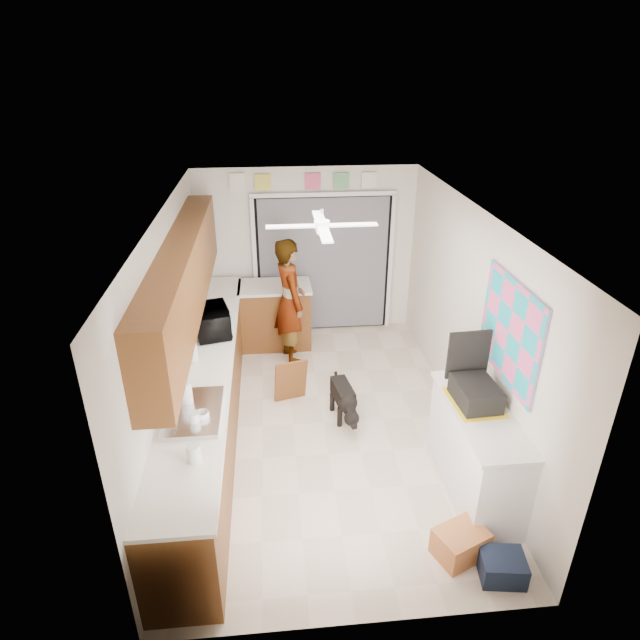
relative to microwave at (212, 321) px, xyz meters
name	(u,v)px	position (x,y,z in m)	size (l,w,h in m)	color
floor	(323,423)	(1.25, -0.60, -1.10)	(5.00, 5.00, 0.00)	beige
ceiling	(324,213)	(1.25, -0.60, 1.40)	(5.00, 5.00, 0.00)	white
wall_back	(307,252)	(1.25, 1.90, 0.15)	(3.20, 3.20, 0.00)	silver
wall_front	(362,501)	(1.25, -3.10, 0.15)	(3.20, 3.20, 0.00)	silver
wall_left	(172,335)	(-0.35, -0.60, 0.15)	(5.00, 5.00, 0.00)	silver
wall_right	(468,322)	(2.85, -0.60, 0.15)	(5.00, 5.00, 0.00)	silver
left_base_cabinets	(208,397)	(-0.05, -0.60, -0.65)	(0.60, 4.80, 0.90)	brown
left_countertop	(205,360)	(-0.04, -0.60, -0.18)	(0.62, 4.80, 0.04)	white
upper_cabinets	(184,278)	(-0.19, -0.40, 0.70)	(0.32, 4.00, 0.80)	brown
sink_basin	(194,413)	(-0.04, -1.60, -0.14)	(0.50, 0.76, 0.06)	silver
faucet	(171,405)	(-0.23, -1.60, -0.05)	(0.03, 0.03, 0.22)	silver
peninsula_base	(276,316)	(0.75, 1.40, -0.65)	(1.00, 0.60, 0.90)	brown
peninsula_top	(274,287)	(0.75, 1.40, -0.18)	(1.04, 0.64, 0.04)	white
back_opening_recess	(323,265)	(1.50, 1.87, -0.05)	(2.00, 0.06, 2.10)	black
curtain_panel	(324,266)	(1.50, 1.83, -0.05)	(1.90, 0.03, 2.05)	gray
door_trim_left	(255,268)	(0.48, 1.84, -0.05)	(0.06, 0.04, 2.10)	white
door_trim_right	(390,263)	(2.52, 1.84, -0.05)	(0.06, 0.04, 2.10)	white
door_trim_head	(324,194)	(1.50, 1.84, 1.02)	(2.10, 0.04, 0.06)	white
header_frame_0	(263,182)	(0.65, 1.87, 1.20)	(0.22, 0.02, 0.22)	#D3D346
header_frame_2	(313,181)	(1.35, 1.87, 1.20)	(0.22, 0.02, 0.22)	#D95172
header_frame_3	(341,181)	(1.75, 1.87, 1.20)	(0.22, 0.02, 0.22)	#5FA668
header_frame_4	(369,180)	(2.15, 1.87, 1.20)	(0.22, 0.02, 0.22)	white
route66_sign	(237,183)	(0.30, 1.87, 1.20)	(0.22, 0.02, 0.26)	silver
right_counter_base	(476,453)	(2.60, -1.80, -0.65)	(0.50, 1.40, 0.90)	white
right_counter_top	(481,413)	(2.59, -1.80, -0.18)	(0.54, 1.44, 0.04)	white
abstract_painting	(510,331)	(2.83, -1.60, 0.55)	(0.03, 1.15, 0.95)	#F45A9B
ceiling_fan	(322,226)	(1.25, -0.40, 1.22)	(1.14, 1.14, 0.24)	white
microwave	(212,321)	(0.00, 0.00, 0.00)	(0.57, 0.39, 0.31)	black
soap_bottle	(192,348)	(-0.15, -0.65, 0.01)	(0.13, 0.13, 0.33)	silver
cup	(202,416)	(0.05, -1.71, -0.11)	(0.12, 0.12, 0.10)	white
jar_a	(194,453)	(0.04, -2.24, -0.08)	(0.11, 0.11, 0.16)	silver
jar_b	(194,419)	(-0.01, -1.77, -0.09)	(0.09, 0.09, 0.13)	silver
paper_towel_roll	(186,394)	(-0.12, -1.46, -0.03)	(0.11, 0.11, 0.25)	white
suitcase	(476,393)	(2.57, -1.66, -0.05)	(0.36, 0.48, 0.21)	black
suitcase_rim	(474,403)	(2.57, -1.66, -0.16)	(0.44, 0.58, 0.02)	yellow
suitcase_lid	(468,355)	(2.57, -1.37, 0.20)	(0.42, 0.03, 0.50)	black
cardboard_box	(460,543)	(2.23, -2.55, -0.97)	(0.42, 0.32, 0.26)	#C76C3E
navy_crate	(502,567)	(2.50, -2.80, -0.99)	(0.35, 0.30, 0.22)	black
cabinet_door_panel	(291,381)	(0.89, -0.12, -0.80)	(0.40, 0.03, 0.60)	brown
man	(290,301)	(0.95, 0.95, -0.21)	(0.64, 0.42, 1.77)	white
dog	(343,399)	(1.48, -0.50, -0.85)	(0.27, 0.64, 0.50)	black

